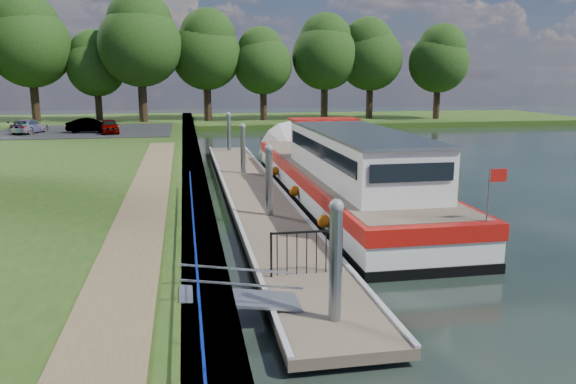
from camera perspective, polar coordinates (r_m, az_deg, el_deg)
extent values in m
plane|color=black|center=(12.49, 4.09, -13.53)|extent=(160.00, 160.00, 0.00)
cube|color=#473D2D|center=(26.39, -9.51, 0.81)|extent=(1.10, 90.00, 0.78)
cube|color=#233D11|center=(64.86, 2.89, 7.31)|extent=(60.00, 18.00, 0.60)
cube|color=brown|center=(19.52, -14.58, -2.04)|extent=(1.60, 40.00, 0.05)
cube|color=black|center=(49.79, -19.87, 5.87)|extent=(14.00, 12.00, 0.06)
cube|color=#0C2DBF|center=(14.45, -9.51, -3.88)|extent=(0.04, 18.00, 0.04)
cube|color=#0C2DBF|center=(14.54, -9.47, -5.21)|extent=(0.03, 18.00, 0.03)
cylinder|color=#0C2DBF|center=(9.86, -8.86, -13.58)|extent=(0.04, 0.04, 0.72)
cylinder|color=#0C2DBF|center=(11.70, -9.16, -9.41)|extent=(0.04, 0.04, 0.72)
cylinder|color=#0C2DBF|center=(13.59, -9.38, -6.39)|extent=(0.04, 0.04, 0.72)
cylinder|color=#0C2DBF|center=(15.50, -9.54, -4.11)|extent=(0.04, 0.04, 0.72)
cylinder|color=#0C2DBF|center=(17.44, -9.67, -2.33)|extent=(0.04, 0.04, 0.72)
cylinder|color=#0C2DBF|center=(19.38, -9.77, -0.91)|extent=(0.04, 0.04, 0.72)
cylinder|color=#0C2DBF|center=(21.34, -9.85, 0.25)|extent=(0.04, 0.04, 0.72)
cylinder|color=#0C2DBF|center=(23.30, -9.92, 1.22)|extent=(0.04, 0.04, 0.72)
cube|color=brown|center=(24.62, -3.47, -0.09)|extent=(2.50, 30.00, 0.24)
cube|color=#9EA0A3|center=(13.36, 3.00, -11.54)|extent=(2.30, 5.00, 0.30)
cube|color=#9EA0A3|center=(20.81, -2.11, -2.94)|extent=(2.30, 5.00, 0.30)
cube|color=#9EA0A3|center=(28.56, -4.45, 1.08)|extent=(2.30, 5.00, 0.30)
cube|color=#9EA0A3|center=(36.42, -5.78, 3.38)|extent=(2.30, 5.00, 0.30)
cube|color=#9EA0A3|center=(24.76, -0.74, 0.35)|extent=(0.12, 30.00, 0.06)
cube|color=#9EA0A3|center=(24.48, -6.24, 0.15)|extent=(0.12, 30.00, 0.06)
cylinder|color=gray|center=(11.61, 4.79, -9.65)|extent=(0.26, 0.26, 3.40)
sphere|color=gray|center=(11.11, 4.94, -1.46)|extent=(0.30, 0.30, 0.30)
cylinder|color=gray|center=(20.09, -1.92, -0.40)|extent=(0.26, 0.26, 3.40)
sphere|color=gray|center=(19.80, -1.96, 4.42)|extent=(0.30, 0.30, 0.30)
cylinder|color=gray|center=(28.88, -4.58, 3.31)|extent=(0.26, 0.26, 3.40)
sphere|color=gray|center=(28.68, -4.64, 6.67)|extent=(0.30, 0.30, 0.30)
cylinder|color=gray|center=(37.77, -6.01, 5.28)|extent=(0.26, 0.26, 3.40)
sphere|color=gray|center=(37.62, -6.06, 7.85)|extent=(0.30, 0.30, 0.30)
cube|color=#A5A8AD|center=(12.41, -4.91, -10.70)|extent=(2.58, 1.00, 0.43)
cube|color=#A5A8AD|center=(11.78, -4.72, -9.33)|extent=(2.58, 0.04, 0.41)
cube|color=#A5A8AD|center=(12.68, -5.17, -7.79)|extent=(2.58, 0.04, 0.41)
cube|color=black|center=(13.97, -1.72, -6.39)|extent=(0.05, 0.05, 1.15)
cube|color=black|center=(14.34, 5.44, -5.96)|extent=(0.05, 0.05, 1.15)
cube|color=black|center=(13.97, 1.92, -4.08)|extent=(1.85, 0.05, 0.05)
cube|color=black|center=(13.99, -1.11, -6.36)|extent=(0.02, 0.02, 1.10)
cube|color=black|center=(14.03, -0.10, -6.30)|extent=(0.02, 0.02, 1.10)
cube|color=black|center=(14.08, 0.91, -6.24)|extent=(0.02, 0.02, 1.10)
cube|color=black|center=(14.12, 1.91, -6.18)|extent=(0.02, 0.02, 1.10)
cube|color=black|center=(14.18, 2.90, -6.12)|extent=(0.02, 0.02, 1.10)
cube|color=black|center=(14.24, 3.89, -6.06)|extent=(0.02, 0.02, 1.10)
cube|color=black|center=(14.30, 4.86, -6.00)|extent=(0.02, 0.02, 1.10)
cube|color=black|center=(24.72, 5.04, -0.68)|extent=(4.00, 20.00, 0.55)
cube|color=silver|center=(24.60, 5.07, 0.68)|extent=(3.96, 19.90, 0.65)
cube|color=#A7110B|center=(24.50, 5.09, 1.97)|extent=(4.04, 20.00, 0.48)
cube|color=brown|center=(24.46, 5.10, 2.52)|extent=(3.68, 19.20, 0.04)
cone|color=silver|center=(34.61, 0.48, 3.83)|extent=(4.00, 1.50, 4.00)
cube|color=silver|center=(21.96, 6.88, 3.75)|extent=(3.00, 11.00, 1.75)
cube|color=gray|center=(21.85, 6.94, 6.14)|extent=(3.10, 11.20, 0.10)
cube|color=black|center=(21.52, 3.02, 4.33)|extent=(0.04, 10.00, 0.55)
cube|color=black|center=(22.42, 10.62, 4.44)|extent=(0.04, 10.00, 0.55)
cube|color=black|center=(27.24, 3.43, 5.89)|extent=(2.60, 0.04, 0.55)
cube|color=black|center=(16.77, 12.51, 1.94)|extent=(2.60, 0.04, 0.55)
cube|color=#A7110B|center=(26.83, 3.63, 7.41)|extent=(3.20, 1.60, 0.06)
cylinder|color=gray|center=(16.05, 19.67, -0.36)|extent=(0.05, 0.05, 1.50)
cube|color=#A7110B|center=(16.08, 20.58, 1.59)|extent=(0.50, 0.02, 0.35)
sphere|color=#C35D0A|center=(18.41, 3.66, -2.99)|extent=(0.44, 0.44, 0.44)
sphere|color=#C35D0A|center=(23.16, 0.66, 0.11)|extent=(0.44, 0.44, 0.44)
sphere|color=#C35D0A|center=(28.00, -1.31, 2.15)|extent=(0.44, 0.44, 0.44)
imported|color=#594C47|center=(18.49, 6.35, 2.27)|extent=(0.57, 0.72, 1.72)
cylinder|color=#332316|center=(62.08, -24.30, 8.33)|extent=(0.83, 0.83, 4.21)
sphere|color=black|center=(62.09, -24.73, 13.27)|extent=(7.95, 7.95, 7.95)
sphere|color=black|center=(62.36, -25.07, 15.07)|extent=(6.31, 6.31, 6.31)
cylinder|color=#332316|center=(61.48, -18.67, 8.20)|extent=(0.70, 0.70, 3.10)
sphere|color=black|center=(61.40, -18.91, 11.89)|extent=(5.85, 5.85, 5.85)
sphere|color=black|center=(61.63, -19.15, 13.23)|extent=(4.65, 4.65, 4.65)
cylinder|color=#332316|center=(58.48, -14.52, 8.87)|extent=(0.84, 0.84, 4.29)
sphere|color=black|center=(58.49, -14.81, 14.24)|extent=(8.10, 8.10, 8.10)
sphere|color=black|center=(58.77, -14.86, 16.21)|extent=(6.44, 6.44, 6.44)
cylinder|color=#332316|center=(60.40, -8.17, 8.99)|extent=(0.79, 0.79, 3.83)
sphere|color=black|center=(60.37, -8.31, 13.64)|extent=(7.24, 7.24, 7.24)
sphere|color=black|center=(60.24, -8.17, 15.37)|extent=(5.75, 5.75, 5.75)
cylinder|color=#332316|center=(60.68, -2.51, 8.84)|extent=(0.72, 0.72, 3.26)
sphere|color=black|center=(60.61, -2.55, 12.77)|extent=(6.16, 6.16, 6.16)
sphere|color=black|center=(60.87, -2.78, 14.22)|extent=(4.89, 4.89, 4.89)
cylinder|color=#332316|center=(62.24, 3.70, 9.14)|extent=(0.78, 0.78, 3.77)
sphere|color=black|center=(62.21, 3.76, 13.58)|extent=(7.13, 7.13, 7.13)
sphere|color=black|center=(62.55, 3.85, 15.20)|extent=(5.66, 5.66, 5.66)
cylinder|color=#332316|center=(63.72, 8.27, 9.04)|extent=(0.77, 0.77, 3.65)
sphere|color=black|center=(63.67, 8.40, 13.24)|extent=(6.89, 6.89, 6.89)
sphere|color=black|center=(63.64, 8.13, 14.80)|extent=(5.47, 5.47, 5.47)
cylinder|color=#332316|center=(64.63, 14.85, 8.71)|extent=(0.74, 0.74, 3.41)
sphere|color=black|center=(64.57, 15.06, 12.56)|extent=(6.43, 6.43, 6.43)
sphere|color=black|center=(64.52, 15.41, 13.98)|extent=(5.11, 5.11, 5.11)
imported|color=#999999|center=(46.68, -17.67, 6.39)|extent=(1.84, 3.48, 1.13)
imported|color=#999999|center=(47.78, -19.52, 6.39)|extent=(3.54, 1.44, 1.14)
imported|color=#999999|center=(49.06, -24.80, 6.08)|extent=(2.51, 4.04, 1.09)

